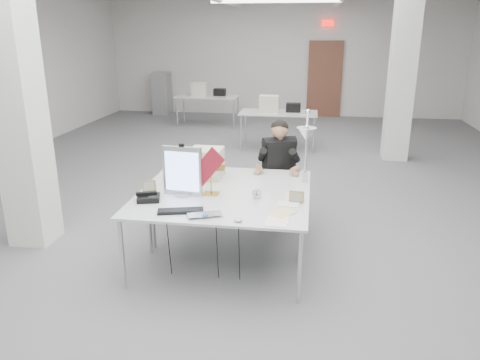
% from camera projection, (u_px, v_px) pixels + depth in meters
% --- Properties ---
extents(room_shell, '(10.04, 14.04, 3.24)m').
position_uv_depth(room_shell, '(254.00, 81.00, 6.75)').
color(room_shell, '#5C5C5F').
rests_on(room_shell, ground).
extents(desk_main, '(1.80, 0.90, 0.02)m').
position_uv_depth(desk_main, '(216.00, 208.00, 4.58)').
color(desk_main, silver).
rests_on(desk_main, room_shell).
extents(desk_second, '(1.80, 0.90, 0.02)m').
position_uv_depth(desk_second, '(232.00, 180.00, 5.42)').
color(desk_second, silver).
rests_on(desk_second, room_shell).
extents(bg_desk_a, '(1.60, 0.80, 0.02)m').
position_uv_depth(bg_desk_a, '(279.00, 113.00, 9.72)').
color(bg_desk_a, silver).
rests_on(bg_desk_a, room_shell).
extents(bg_desk_b, '(1.60, 0.80, 0.02)m').
position_uv_depth(bg_desk_b, '(208.00, 96.00, 12.08)').
color(bg_desk_b, silver).
rests_on(bg_desk_b, room_shell).
extents(filing_cabinet, '(0.45, 0.55, 1.20)m').
position_uv_depth(filing_cabinet, '(162.00, 93.00, 13.73)').
color(filing_cabinet, gray).
rests_on(filing_cabinet, room_shell).
extents(office_chair, '(0.65, 0.65, 1.01)m').
position_uv_depth(office_chair, '(278.00, 184.00, 6.04)').
color(office_chair, black).
rests_on(office_chair, room_shell).
extents(seated_person, '(0.76, 0.83, 1.00)m').
position_uv_depth(seated_person, '(279.00, 155.00, 5.87)').
color(seated_person, black).
rests_on(seated_person, office_chair).
extents(monitor, '(0.42, 0.08, 0.52)m').
position_uv_depth(monitor, '(182.00, 171.00, 4.82)').
color(monitor, '#B6B6BB').
rests_on(monitor, desk_main).
extents(pennant, '(0.42, 0.14, 0.47)m').
position_uv_depth(pennant, '(206.00, 168.00, 4.73)').
color(pennant, maroon).
rests_on(pennant, monitor).
extents(keyboard, '(0.45, 0.25, 0.02)m').
position_uv_depth(keyboard, '(181.00, 211.00, 4.43)').
color(keyboard, black).
rests_on(keyboard, desk_main).
extents(laptop, '(0.37, 0.31, 0.03)m').
position_uv_depth(laptop, '(206.00, 217.00, 4.28)').
color(laptop, '#A5A6A9').
rests_on(laptop, desk_main).
extents(mouse, '(0.08, 0.05, 0.03)m').
position_uv_depth(mouse, '(238.00, 220.00, 4.20)').
color(mouse, '#B1B2B6').
rests_on(mouse, desk_main).
extents(bankers_lamp, '(0.33, 0.17, 0.36)m').
position_uv_depth(bankers_lamp, '(211.00, 178.00, 4.85)').
color(bankers_lamp, gold).
rests_on(bankers_lamp, desk_main).
extents(desk_phone, '(0.26, 0.25, 0.06)m').
position_uv_depth(desk_phone, '(149.00, 198.00, 4.72)').
color(desk_phone, black).
rests_on(desk_phone, desk_main).
extents(picture_frame_left, '(0.14, 0.10, 0.11)m').
position_uv_depth(picture_frame_left, '(149.00, 186.00, 4.99)').
color(picture_frame_left, olive).
rests_on(picture_frame_left, desk_main).
extents(picture_frame_right, '(0.15, 0.05, 0.12)m').
position_uv_depth(picture_frame_right, '(296.00, 197.00, 4.66)').
color(picture_frame_right, tan).
rests_on(picture_frame_right, desk_main).
extents(desk_clock, '(0.10, 0.07, 0.10)m').
position_uv_depth(desk_clock, '(257.00, 194.00, 4.78)').
color(desk_clock, silver).
rests_on(desk_clock, desk_main).
extents(paper_stack_a, '(0.21, 0.29, 0.01)m').
position_uv_depth(paper_stack_a, '(277.00, 221.00, 4.22)').
color(paper_stack_a, white).
rests_on(paper_stack_a, desk_main).
extents(paper_stack_b, '(0.28, 0.29, 0.01)m').
position_uv_depth(paper_stack_b, '(282.00, 213.00, 4.39)').
color(paper_stack_b, '#EAD58C').
rests_on(paper_stack_b, desk_main).
extents(paper_stack_c, '(0.23, 0.17, 0.01)m').
position_uv_depth(paper_stack_c, '(288.00, 204.00, 4.62)').
color(paper_stack_c, white).
rests_on(paper_stack_c, desk_main).
extents(beige_monitor, '(0.37, 0.35, 0.34)m').
position_uv_depth(beige_monitor, '(206.00, 163.00, 5.41)').
color(beige_monitor, beige).
rests_on(beige_monitor, desk_second).
extents(architect_lamp, '(0.30, 0.70, 0.88)m').
position_uv_depth(architect_lamp, '(306.00, 149.00, 4.94)').
color(architect_lamp, silver).
rests_on(architect_lamp, desk_second).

